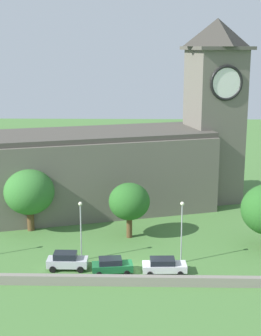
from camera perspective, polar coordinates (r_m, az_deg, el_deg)
ground_plane at (r=69.51m, az=0.95°, el=-6.19°), size 200.00×200.00×0.00m
church at (r=74.59m, az=0.07°, el=1.50°), size 39.10×21.09×27.59m
quay_barrier at (r=52.16m, az=0.78°, el=-12.65°), size 54.70×0.70×1.01m
car_silver at (r=55.84m, az=-7.23°, el=-10.39°), size 4.38×2.08×1.92m
car_green at (r=54.56m, az=-2.14°, el=-11.00°), size 4.52×2.52×1.71m
car_white at (r=54.70m, az=3.81°, el=-10.99°), size 4.76×2.33×1.65m
streetlamp_west_mid at (r=56.46m, az=-5.67°, el=-6.06°), size 0.44×0.44×6.91m
streetlamp_central at (r=55.78m, az=5.84°, el=-6.17°), size 0.44×0.44×7.15m
tree_riverside_east at (r=62.83m, az=-0.13°, el=-3.84°), size 5.17×5.17×7.07m
tree_churchyard at (r=66.36m, az=-11.41°, el=-2.69°), size 6.53×6.53×8.21m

